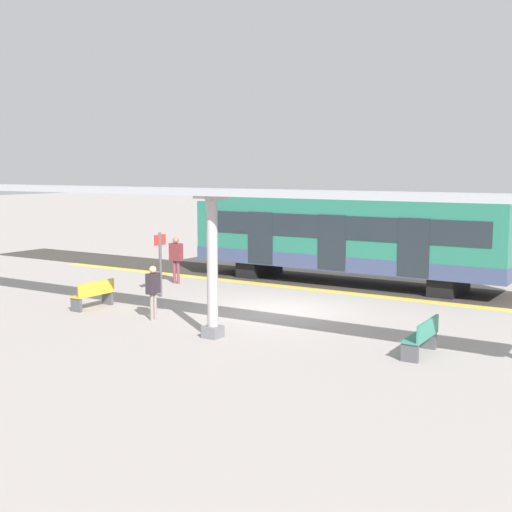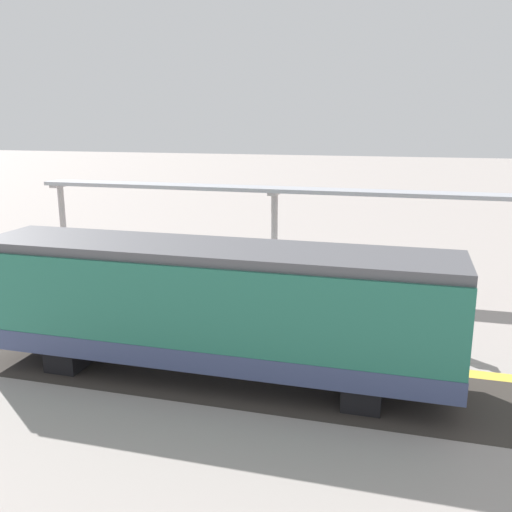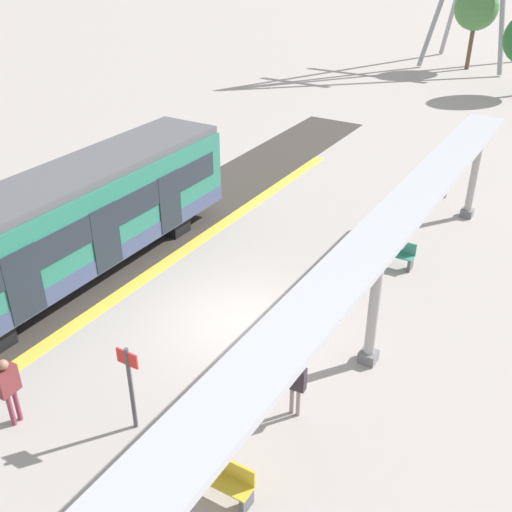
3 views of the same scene
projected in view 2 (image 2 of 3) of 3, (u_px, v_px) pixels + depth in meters
ground_plane at (256, 305)px, 20.21m from camera, size 176.00×176.00×0.00m
tactile_edge_strip at (221, 346)px, 16.52m from camera, size 0.50×26.75×0.01m
trackbed at (198, 373)px, 14.79m from camera, size 3.20×38.75×0.01m
train_near_carriage at (212, 309)px, 14.25m from camera, size 2.65×12.26×3.48m
canopy_pillar_second at (274, 235)px, 23.33m from camera, size 1.10×0.44×3.67m
canopy_pillar_third at (63, 223)px, 25.94m from camera, size 1.10×0.44×3.67m
canopy_beam at (283, 190)px, 22.79m from camera, size 1.20×21.74×0.16m
bench_near_end at (151, 266)px, 23.83m from camera, size 1.51×0.48×0.86m
bench_mid_platform at (403, 283)px, 21.33m from camera, size 1.50×0.45×0.86m
trash_bin at (21, 258)px, 25.33m from camera, size 0.48×0.48×0.89m
platform_info_sign at (389, 278)px, 18.80m from camera, size 0.56×0.10×2.20m
passenger_waiting_near_edge at (430, 311)px, 16.26m from camera, size 0.25×0.52×1.77m
passenger_by_the_benches at (335, 263)px, 22.15m from camera, size 0.47×0.24×1.58m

